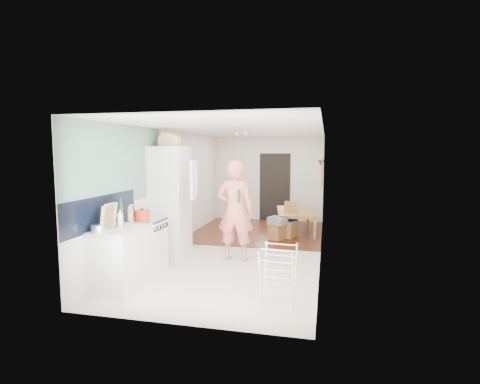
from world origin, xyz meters
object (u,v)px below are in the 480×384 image
at_px(person, 235,202).
at_px(stool, 276,232).
at_px(dining_table, 297,223).
at_px(dining_chair, 288,220).
at_px(drying_rack, 278,277).

distance_m(person, stool, 2.09).
xyz_separation_m(dining_table, stool, (-0.42, -0.86, -0.06)).
xyz_separation_m(dining_table, dining_chair, (-0.18, -0.57, 0.18)).
relative_size(dining_table, drying_rack, 1.66).
bearing_deg(dining_chair, stool, -106.13).
distance_m(dining_table, stool, 0.96).
xyz_separation_m(person, drying_rack, (1.07, -2.03, -0.70)).
bearing_deg(dining_table, stool, 145.32).
bearing_deg(dining_table, person, 151.26).
height_order(dining_chair, stool, dining_chair).
relative_size(dining_chair, stool, 2.25).
distance_m(stool, drying_rack, 3.87).
height_order(stool, drying_rack, drying_rack).
distance_m(person, dining_chair, 2.33).
bearing_deg(stool, dining_table, 64.11).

